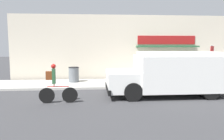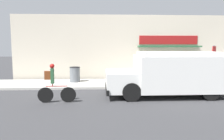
{
  "view_description": "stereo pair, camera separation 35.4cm",
  "coord_description": "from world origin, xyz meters",
  "px_view_note": "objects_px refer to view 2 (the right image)",
  "views": [
    {
      "loc": [
        -3.04,
        -11.9,
        2.46
      ],
      "look_at": [
        -2.06,
        -0.2,
        1.1
      ],
      "focal_mm": 35.0,
      "sensor_mm": 36.0,
      "label": 1
    },
    {
      "loc": [
        -2.69,
        -11.93,
        2.46
      ],
      "look_at": [
        -2.06,
        -0.2,
        1.1
      ],
      "focal_mm": 35.0,
      "sensor_mm": 36.0,
      "label": 2
    }
  ],
  "objects_px": {
    "cyclist": "(54,84)",
    "trash_bin": "(75,74)",
    "school_bus": "(172,73)",
    "stop_sign_post": "(214,58)"
  },
  "relations": [
    {
      "from": "school_bus",
      "to": "cyclist",
      "type": "xyz_separation_m",
      "value": [
        -5.42,
        -1.05,
        -0.31
      ]
    },
    {
      "from": "school_bus",
      "to": "stop_sign_post",
      "type": "distance_m",
      "value": 4.06
    },
    {
      "from": "cyclist",
      "to": "trash_bin",
      "type": "xyz_separation_m",
      "value": [
        0.36,
        4.55,
        -0.2
      ]
    },
    {
      "from": "cyclist",
      "to": "stop_sign_post",
      "type": "xyz_separation_m",
      "value": [
        8.71,
        3.37,
        0.87
      ]
    },
    {
      "from": "cyclist",
      "to": "school_bus",
      "type": "bearing_deg",
      "value": 10.36
    },
    {
      "from": "school_bus",
      "to": "trash_bin",
      "type": "bearing_deg",
      "value": 145.47
    },
    {
      "from": "school_bus",
      "to": "cyclist",
      "type": "distance_m",
      "value": 5.53
    },
    {
      "from": "school_bus",
      "to": "stop_sign_post",
      "type": "xyz_separation_m",
      "value": [
        3.29,
        2.31,
        0.57
      ]
    },
    {
      "from": "school_bus",
      "to": "cyclist",
      "type": "relative_size",
      "value": 3.42
    },
    {
      "from": "cyclist",
      "to": "trash_bin",
      "type": "relative_size",
      "value": 1.77
    }
  ]
}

